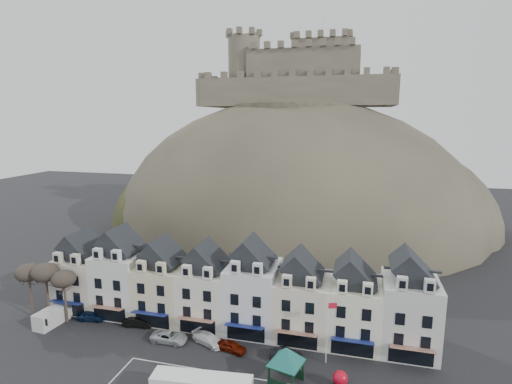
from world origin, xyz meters
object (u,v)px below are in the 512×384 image
bus_shelter (286,356)px  car_black (138,322)px  car_white (208,339)px  car_charcoal (286,354)px  flagpole (328,328)px  red_buoy (340,380)px  car_maroon (232,346)px  white_van (52,317)px  car_silver (169,337)px  car_navy (91,316)px

bus_shelter → car_black: (-22.50, 6.98, -2.72)m
car_white → car_charcoal: car_white is taller
flagpole → red_buoy: bearing=-67.1°
bus_shelter → car_maroon: 9.37m
white_van → car_silver: bearing=5.5°
bus_shelter → car_maroon: size_ratio=1.75×
car_black → car_white: car_black is taller
car_navy → car_maroon: (22.27, -2.33, -0.05)m
car_silver → red_buoy: bearing=-99.8°
bus_shelter → car_black: bearing=177.2°
bus_shelter → car_silver: (-16.42, 4.48, -2.75)m
car_silver → car_black: bearing=67.4°
white_van → car_navy: white_van is taller
bus_shelter → red_buoy: 6.36m
car_maroon → car_charcoal: size_ratio=0.96×
bus_shelter → car_white: bus_shelter is taller
flagpole → car_maroon: 12.45m
red_buoy → car_silver: red_buoy is taller
car_silver → bus_shelter: bearing=-105.5°
flagpole → car_charcoal: flagpole is taller
flagpole → car_white: size_ratio=1.70×
flagpole → car_charcoal: 6.28m
bus_shelter → car_white: bearing=169.0°
car_charcoal → car_silver: bearing=81.8°
red_buoy → car_charcoal: (-6.70, 3.74, -0.39)m
flagpole → car_black: flagpole is taller
bus_shelter → flagpole: size_ratio=0.84×
car_navy → car_silver: size_ratio=0.86×
car_maroon → car_navy: bearing=98.4°
car_silver → car_charcoal: (15.58, 0.00, -0.01)m
flagpole → car_charcoal: size_ratio=1.99×
bus_shelter → car_navy: bearing=-178.4°
white_van → bus_shelter: bearing=-1.9°
car_navy → flagpole: bearing=-101.0°
red_buoy → white_van: bearing=174.7°
car_maroon → flagpole: bearing=-73.1°
white_van → car_silver: white_van is taller
flagpole → car_navy: (-34.08, 1.80, -3.86)m
car_black → car_maroon: 14.95m
bus_shelter → white_van: (-34.65, 4.48, -2.26)m
flagpole → car_white: (-15.30, 0.33, -3.88)m
car_white → car_black: bearing=104.9°
car_black → car_charcoal: (21.65, -2.50, -0.05)m
flagpole → bus_shelter: bearing=-129.0°
white_van → car_white: size_ratio=1.12×
car_maroon → car_black: bearing=94.7°
car_navy → car_charcoal: (29.18, -2.33, -0.04)m
car_silver → car_charcoal: size_ratio=1.19×
car_white → flagpole: bearing=-68.0°
bus_shelter → flagpole: flagpole is taller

